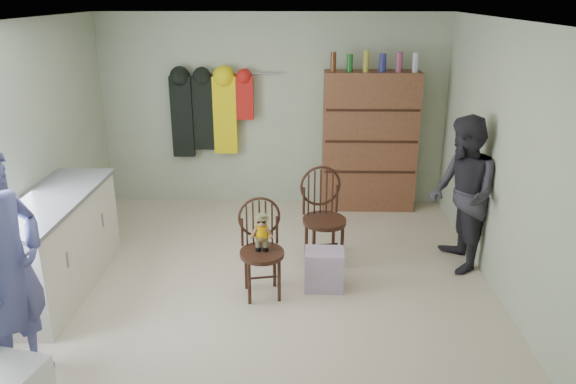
{
  "coord_description": "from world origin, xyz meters",
  "views": [
    {
      "loc": [
        0.38,
        -4.77,
        2.73
      ],
      "look_at": [
        0.25,
        0.2,
        0.95
      ],
      "focal_mm": 35.0,
      "sensor_mm": 36.0,
      "label": 1
    }
  ],
  "objects_px": {
    "counter": "(55,245)",
    "chair_far": "(323,212)",
    "dresser": "(369,141)",
    "chair_front": "(261,241)"
  },
  "relations": [
    {
      "from": "counter",
      "to": "chair_front",
      "type": "distance_m",
      "value": 1.96
    },
    {
      "from": "counter",
      "to": "chair_front",
      "type": "bearing_deg",
      "value": -0.55
    },
    {
      "from": "counter",
      "to": "chair_far",
      "type": "xyz_separation_m",
      "value": [
        2.55,
        0.69,
        0.08
      ]
    },
    {
      "from": "counter",
      "to": "dresser",
      "type": "height_order",
      "value": "dresser"
    },
    {
      "from": "chair_front",
      "to": "chair_far",
      "type": "bearing_deg",
      "value": 38.72
    },
    {
      "from": "chair_front",
      "to": "chair_far",
      "type": "distance_m",
      "value": 0.93
    },
    {
      "from": "chair_far",
      "to": "dresser",
      "type": "height_order",
      "value": "dresser"
    },
    {
      "from": "counter",
      "to": "chair_front",
      "type": "relative_size",
      "value": 1.99
    },
    {
      "from": "dresser",
      "to": "chair_front",
      "type": "bearing_deg",
      "value": -118.24
    },
    {
      "from": "chair_front",
      "to": "dresser",
      "type": "distance_m",
      "value": 2.66
    }
  ]
}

